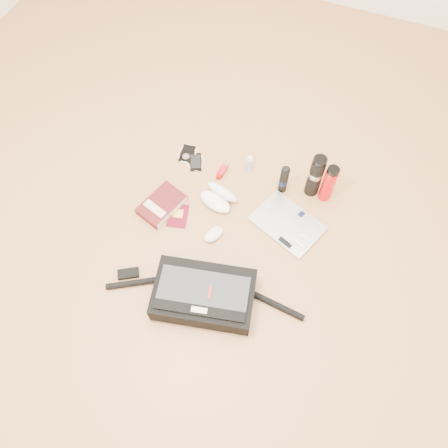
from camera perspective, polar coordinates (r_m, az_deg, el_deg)
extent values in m
plane|color=#B07949|center=(2.13, -0.46, -2.35)|extent=(4.00, 4.00, 0.00)
cube|color=black|center=(1.97, -2.64, -9.21)|extent=(0.49, 0.36, 0.11)
cube|color=#2E3136|center=(1.91, -2.77, -8.88)|extent=(0.43, 0.28, 0.01)
cube|color=black|center=(1.88, -3.25, -11.23)|extent=(0.39, 0.13, 0.01)
cube|color=beige|center=(1.88, -3.25, -11.21)|extent=(0.07, 0.04, 0.02)
cube|color=#A51716|center=(1.90, -1.89, -8.99)|extent=(0.02, 0.06, 0.02)
cylinder|color=black|center=(2.07, -11.40, -7.52)|extent=(0.25, 0.16, 0.03)
cylinder|color=black|center=(2.01, 6.77, -10.43)|extent=(0.28, 0.06, 0.03)
cube|color=black|center=(2.10, -12.39, -6.35)|extent=(0.11, 0.09, 0.02)
cube|color=silver|center=(2.19, 8.28, 0.02)|extent=(0.39, 0.33, 0.02)
cube|color=black|center=(2.21, 10.08, 1.28)|extent=(0.03, 0.04, 0.00)
cube|color=silver|center=(2.15, 10.62, -1.85)|extent=(0.06, 0.04, 0.01)
cube|color=silver|center=(2.13, 9.90, -2.64)|extent=(0.06, 0.03, 0.01)
cube|color=black|center=(2.12, 7.99, -2.37)|extent=(0.07, 0.04, 0.01)
cube|color=#4B1215|center=(2.23, -8.15, 2.51)|extent=(0.21, 0.26, 0.04)
cube|color=beige|center=(2.20, -6.76, 1.46)|extent=(0.07, 0.21, 0.03)
cube|color=beige|center=(2.20, -9.04, 2.01)|extent=(0.13, 0.08, 0.00)
cube|color=#540718|center=(2.21, -6.04, 1.10)|extent=(0.13, 0.16, 0.01)
cube|color=#EDBA4F|center=(2.21, -6.00, 1.38)|extent=(0.06, 0.06, 0.00)
ellipsoid|color=silver|center=(2.13, -1.36, -1.36)|extent=(0.10, 0.13, 0.04)
ellipsoid|color=white|center=(2.21, -1.16, 2.93)|extent=(0.20, 0.14, 0.05)
ellipsoid|color=white|center=(2.22, -0.23, 4.22)|extent=(0.20, 0.14, 0.10)
ellipsoid|color=black|center=(2.22, -1.87, 3.48)|extent=(0.05, 0.04, 0.02)
ellipsoid|color=black|center=(2.20, -0.44, 2.51)|extent=(0.05, 0.04, 0.02)
cylinder|color=black|center=(2.21, -1.16, 3.03)|extent=(0.03, 0.01, 0.01)
cube|color=black|center=(2.42, -4.83, 9.12)|extent=(0.08, 0.12, 0.01)
cylinder|color=#9C9C9F|center=(2.40, -4.99, 8.79)|extent=(0.04, 0.04, 0.00)
torus|color=white|center=(2.42, -4.83, 9.13)|extent=(0.11, 0.11, 0.01)
cube|color=black|center=(2.38, -3.71, 8.07)|extent=(0.10, 0.13, 0.01)
cube|color=black|center=(2.38, -3.72, 8.16)|extent=(0.09, 0.10, 0.00)
torus|color=white|center=(2.38, -3.71, 8.08)|extent=(0.12, 0.12, 0.01)
cube|color=#B1141D|center=(2.33, -0.23, 6.95)|extent=(0.04, 0.07, 0.03)
cube|color=#B00A00|center=(2.31, -0.69, 6.21)|extent=(0.03, 0.02, 0.02)
cylinder|color=#B3B3B6|center=(2.35, 0.25, 7.72)|extent=(0.03, 0.04, 0.02)
cylinder|color=#A3C2DB|center=(2.32, 3.36, 7.72)|extent=(0.03, 0.03, 0.09)
cylinder|color=white|center=(2.28, 3.43, 8.54)|extent=(0.02, 0.02, 0.02)
cylinder|color=white|center=(2.27, 3.44, 8.73)|extent=(0.01, 0.01, 0.01)
cylinder|color=black|center=(2.23, 7.81, 5.76)|extent=(0.05, 0.05, 0.18)
cylinder|color=black|center=(2.25, 7.75, 5.48)|extent=(0.05, 0.05, 0.03)
ellipsoid|color=black|center=(2.16, 8.10, 7.09)|extent=(0.05, 0.05, 0.02)
cylinder|color=black|center=(2.22, 11.79, 5.99)|extent=(0.08, 0.08, 0.25)
cylinder|color=#B6B6B9|center=(2.20, 11.93, 6.45)|extent=(0.08, 0.08, 0.03)
cylinder|color=black|center=(2.11, 12.45, 8.08)|extent=(0.08, 0.08, 0.02)
cylinder|color=red|center=(2.23, 13.44, 5.00)|extent=(0.07, 0.07, 0.22)
cylinder|color=black|center=(2.13, 14.10, 6.78)|extent=(0.07, 0.07, 0.02)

